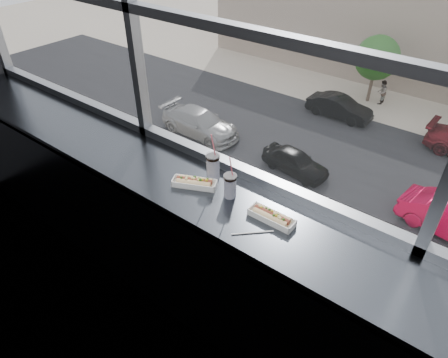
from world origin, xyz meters
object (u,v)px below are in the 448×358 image
Objects in this scene: loose_straw at (253,233)px; car_near_b at (296,158)px; hotdog_tray_left at (194,182)px; soda_cup_left at (213,165)px; car_far_a at (340,104)px; tree_left at (377,58)px; wrapper at (182,179)px; pedestrian_a at (382,90)px; car_near_a at (200,119)px; hotdog_tray_right at (272,216)px; soda_cup_right at (230,185)px.

car_near_b is at bearing 71.13° from loose_straw.
soda_cup_left is at bearing 49.11° from hotdog_tray_left.
soda_cup_left reaches higher than car_far_a.
soda_cup_left is 0.07× the size of tree_left.
hotdog_tray_left is at bearing -75.34° from tree_left.
wrapper is 0.02× the size of car_near_b.
hotdog_tray_left is 31.12m from pedestrian_a.
pedestrian_a is at bearing 4.25° from car_near_b.
tree_left is at bearing -83.88° from pedestrian_a.
soda_cup_left is 24.30m from car_near_a.
car_near_a is at bearing 132.78° from hotdog_tray_right.
car_far_a is (-8.07, 24.28, -11.04)m from hotdog_tray_left.
soda_cup_right is 1.29× the size of loose_straw.
tree_left is (-7.63, 28.23, -8.74)m from soda_cup_right.
tree_left is at bearing 105.13° from soda_cup_right.
wrapper is at bearing -137.59° from car_near_a.
soda_cup_left reaches higher than loose_straw.
hotdog_tray_left reaches higher than hotdog_tray_right.
tree_left is (0.67, 4.00, 2.36)m from car_far_a.
pedestrian_a is at bearing 77.67° from hotdog_tray_left.
car_far_a is at bearing -20.88° from pedestrian_a.
loose_straw is (-0.02, -0.15, -0.02)m from hotdog_tray_right.
soda_cup_left is 1.46× the size of loose_straw.
wrapper reaches higher than tree_left.
car_near_a is (-6.33, -8.00, 0.08)m from car_far_a.
soda_cup_left is at bearing 107.61° from loose_straw.
car_near_a is (-14.43, 16.15, -11.02)m from soda_cup_left.
tree_left reaches higher than pedestrian_a.
pedestrian_a is (-7.05, 28.35, -10.98)m from hotdog_tray_right.
loose_straw is at bearing 13.85° from pedestrian_a.
hotdog_tray_right reaches higher than tree_left.
loose_straw is at bearing -38.93° from hotdog_tray_left.
soda_cup_left is at bearing -137.07° from car_near_a.
car_near_b is (-7.03, 16.29, -11.13)m from wrapper.
loose_straw is at bearing -136.58° from car_near_a.
wrapper is at bearing -75.54° from tree_left.
pedestrian_a is (7.89, 12.10, -0.03)m from car_near_a.
tree_left is at bearing 8.49° from car_near_b.
hotdog_tray_left is 0.05× the size of car_near_b.
pedestrian_a reaches higher than car_far_a.
soda_cup_right is 24.47m from car_near_a.
wrapper is (-0.10, -0.01, -0.02)m from hotdog_tray_left.
soda_cup_left is 0.21m from soda_cup_right.
soda_cup_left reaches higher than hotdog_tray_right.
loose_straw is at bearing -74.42° from tree_left.
soda_cup_left is at bearing -160.29° from car_far_a.
car_near_a is at bearing 106.24° from hotdog_tray_left.
car_near_a is at bearing 131.79° from soda_cup_left.
car_far_a is 10.20m from car_near_a.
hotdog_tray_right is 0.15m from loose_straw.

